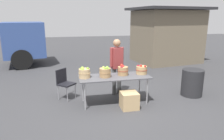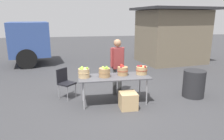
{
  "view_description": "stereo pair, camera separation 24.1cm",
  "coord_description": "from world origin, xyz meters",
  "px_view_note": "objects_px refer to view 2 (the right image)",
  "views": [
    {
      "loc": [
        -1.25,
        -5.25,
        2.3
      ],
      "look_at": [
        0.0,
        0.3,
        0.85
      ],
      "focal_mm": 33.63,
      "sensor_mm": 36.0,
      "label": 1
    },
    {
      "loc": [
        -1.01,
        -5.3,
        2.3
      ],
      "look_at": [
        0.0,
        0.3,
        0.85
      ],
      "focal_mm": 33.63,
      "sensor_mm": 36.0,
      "label": 2
    }
  ],
  "objects_px": {
    "apple_basket_green_1": "(105,72)",
    "vendor_adult": "(117,63)",
    "market_table": "(114,78)",
    "folding_chair": "(65,81)",
    "apple_basket_green_0": "(84,72)",
    "trash_barrel": "(194,84)",
    "apple_basket_red_1": "(142,70)",
    "produce_crate": "(128,101)",
    "apple_basket_red_0": "(123,71)"
  },
  "relations": [
    {
      "from": "trash_barrel",
      "to": "vendor_adult",
      "type": "bearing_deg",
      "value": 164.84
    },
    {
      "from": "apple_basket_red_0",
      "to": "produce_crate",
      "type": "xyz_separation_m",
      "value": [
        0.03,
        -0.52,
        -0.66
      ]
    },
    {
      "from": "trash_barrel",
      "to": "apple_basket_green_1",
      "type": "bearing_deg",
      "value": -179.12
    },
    {
      "from": "vendor_adult",
      "to": "apple_basket_green_1",
      "type": "bearing_deg",
      "value": 38.6
    },
    {
      "from": "market_table",
      "to": "apple_basket_green_1",
      "type": "distance_m",
      "value": 0.31
    },
    {
      "from": "apple_basket_green_0",
      "to": "apple_basket_red_1",
      "type": "height_order",
      "value": "apple_basket_green_0"
    },
    {
      "from": "market_table",
      "to": "apple_basket_red_0",
      "type": "relative_size",
      "value": 6.37
    },
    {
      "from": "apple_basket_green_0",
      "to": "produce_crate",
      "type": "xyz_separation_m",
      "value": [
        1.08,
        -0.48,
        -0.67
      ]
    },
    {
      "from": "vendor_adult",
      "to": "apple_basket_red_1",
      "type": "bearing_deg",
      "value": 121.86
    },
    {
      "from": "apple_basket_green_0",
      "to": "apple_basket_red_0",
      "type": "bearing_deg",
      "value": 2.21
    },
    {
      "from": "produce_crate",
      "to": "vendor_adult",
      "type": "bearing_deg",
      "value": 93.61
    },
    {
      "from": "apple_basket_green_1",
      "to": "apple_basket_red_1",
      "type": "xyz_separation_m",
      "value": [
        1.05,
        0.08,
        -0.01
      ]
    },
    {
      "from": "apple_basket_red_0",
      "to": "folding_chair",
      "type": "bearing_deg",
      "value": 161.29
    },
    {
      "from": "folding_chair",
      "to": "apple_basket_red_1",
      "type": "bearing_deg",
      "value": -61.3
    },
    {
      "from": "market_table",
      "to": "folding_chair",
      "type": "relative_size",
      "value": 2.21
    },
    {
      "from": "market_table",
      "to": "apple_basket_red_1",
      "type": "distance_m",
      "value": 0.81
    },
    {
      "from": "trash_barrel",
      "to": "produce_crate",
      "type": "height_order",
      "value": "trash_barrel"
    },
    {
      "from": "apple_basket_red_0",
      "to": "apple_basket_red_1",
      "type": "distance_m",
      "value": 0.54
    },
    {
      "from": "trash_barrel",
      "to": "market_table",
      "type": "bearing_deg",
      "value": -179.2
    },
    {
      "from": "apple_basket_green_0",
      "to": "apple_basket_green_1",
      "type": "height_order",
      "value": "apple_basket_green_0"
    },
    {
      "from": "apple_basket_red_1",
      "to": "produce_crate",
      "type": "bearing_deg",
      "value": -134.14
    },
    {
      "from": "trash_barrel",
      "to": "produce_crate",
      "type": "bearing_deg",
      "value": -167.26
    },
    {
      "from": "market_table",
      "to": "vendor_adult",
      "type": "distance_m",
      "value": 0.72
    },
    {
      "from": "market_table",
      "to": "trash_barrel",
      "type": "height_order",
      "value": "trash_barrel"
    },
    {
      "from": "apple_basket_green_0",
      "to": "apple_basket_green_1",
      "type": "relative_size",
      "value": 0.99
    },
    {
      "from": "folding_chair",
      "to": "produce_crate",
      "type": "relative_size",
      "value": 2.0
    },
    {
      "from": "market_table",
      "to": "folding_chair",
      "type": "height_order",
      "value": "folding_chair"
    },
    {
      "from": "apple_basket_red_0",
      "to": "folding_chair",
      "type": "relative_size",
      "value": 0.35
    },
    {
      "from": "apple_basket_green_1",
      "to": "vendor_adult",
      "type": "distance_m",
      "value": 0.8
    },
    {
      "from": "trash_barrel",
      "to": "apple_basket_red_1",
      "type": "bearing_deg",
      "value": 178.44
    },
    {
      "from": "apple_basket_green_0",
      "to": "market_table",
      "type": "bearing_deg",
      "value": -2.94
    },
    {
      "from": "apple_basket_green_1",
      "to": "produce_crate",
      "type": "relative_size",
      "value": 0.73
    },
    {
      "from": "apple_basket_red_1",
      "to": "apple_basket_green_1",
      "type": "bearing_deg",
      "value": -175.38
    },
    {
      "from": "market_table",
      "to": "apple_basket_green_1",
      "type": "xyz_separation_m",
      "value": [
        -0.25,
        -0.01,
        0.17
      ]
    },
    {
      "from": "market_table",
      "to": "trash_barrel",
      "type": "bearing_deg",
      "value": 0.8
    },
    {
      "from": "apple_basket_green_1",
      "to": "produce_crate",
      "type": "xyz_separation_m",
      "value": [
        0.54,
        -0.44,
        -0.66
      ]
    },
    {
      "from": "apple_basket_red_0",
      "to": "vendor_adult",
      "type": "relative_size",
      "value": 0.18
    },
    {
      "from": "apple_basket_red_1",
      "to": "produce_crate",
      "type": "height_order",
      "value": "apple_basket_red_1"
    },
    {
      "from": "vendor_adult",
      "to": "produce_crate",
      "type": "distance_m",
      "value": 1.32
    },
    {
      "from": "market_table",
      "to": "vendor_adult",
      "type": "xyz_separation_m",
      "value": [
        0.22,
        0.62,
        0.28
      ]
    },
    {
      "from": "market_table",
      "to": "produce_crate",
      "type": "distance_m",
      "value": 0.72
    },
    {
      "from": "apple_basket_red_1",
      "to": "trash_barrel",
      "type": "bearing_deg",
      "value": -1.56
    },
    {
      "from": "apple_basket_red_0",
      "to": "trash_barrel",
      "type": "distance_m",
      "value": 2.19
    },
    {
      "from": "apple_basket_red_0",
      "to": "apple_basket_red_1",
      "type": "relative_size",
      "value": 0.93
    },
    {
      "from": "vendor_adult",
      "to": "apple_basket_green_0",
      "type": "bearing_deg",
      "value": 15.28
    },
    {
      "from": "apple_basket_green_0",
      "to": "produce_crate",
      "type": "distance_m",
      "value": 1.36
    },
    {
      "from": "folding_chair",
      "to": "produce_crate",
      "type": "xyz_separation_m",
      "value": [
        1.61,
        -1.06,
        -0.29
      ]
    },
    {
      "from": "apple_basket_green_0",
      "to": "vendor_adult",
      "type": "height_order",
      "value": "vendor_adult"
    },
    {
      "from": "apple_basket_green_1",
      "to": "vendor_adult",
      "type": "relative_size",
      "value": 0.19
    },
    {
      "from": "market_table",
      "to": "apple_basket_red_1",
      "type": "relative_size",
      "value": 5.93
    }
  ]
}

